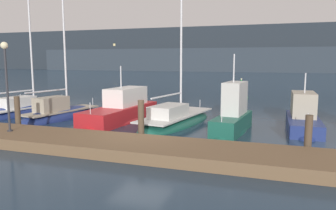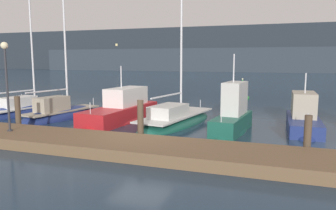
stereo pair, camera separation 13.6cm
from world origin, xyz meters
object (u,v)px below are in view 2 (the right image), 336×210
sailboat_berth_2 (28,112)px  dock_lamppost (6,72)px  channel_buoy (242,91)px  motorboat_berth_4 (122,114)px  motorboat_berth_6 (232,121)px  sailboat_berth_3 (61,116)px  sailboat_berth_5 (175,122)px  motorboat_berth_7 (303,123)px

sailboat_berth_2 → dock_lamppost: size_ratio=2.41×
sailboat_berth_2 → channel_buoy: bearing=47.3°
motorboat_berth_4 → motorboat_berth_6: motorboat_berth_6 is taller
motorboat_berth_4 → sailboat_berth_3: bearing=-171.7°
channel_buoy → dock_lamppost: 22.28m
sailboat_berth_5 → motorboat_berth_4: bearing=180.0°
motorboat_berth_4 → dock_lamppost: 7.22m
sailboat_berth_5 → channel_buoy: bearing=81.7°
sailboat_berth_2 → motorboat_berth_4: 7.45m
sailboat_berth_5 → channel_buoy: (2.11, 14.44, 0.56)m
sailboat_berth_5 → sailboat_berth_2: bearing=178.2°
sailboat_berth_2 → motorboat_berth_6: bearing=-5.2°
motorboat_berth_4 → sailboat_berth_5: 3.47m
sailboat_berth_2 → sailboat_berth_5: size_ratio=0.82×
motorboat_berth_7 → dock_lamppost: 14.91m
dock_lamppost → sailboat_berth_5: bearing=45.8°
sailboat_berth_3 → motorboat_berth_4: (3.99, 0.58, 0.24)m
sailboat_berth_3 → motorboat_berth_6: size_ratio=2.03×
motorboat_berth_4 → motorboat_berth_6: 6.92m
motorboat_berth_7 → sailboat_berth_3: bearing=-174.4°
sailboat_berth_5 → motorboat_berth_7: bearing=6.8°
sailboat_berth_2 → motorboat_berth_4: sailboat_berth_2 is taller
motorboat_berth_6 → sailboat_berth_3: bearing=178.0°
motorboat_berth_6 → dock_lamppost: 11.05m
motorboat_berth_7 → channel_buoy: 14.42m
motorboat_berth_7 → dock_lamppost: dock_lamppost is taller
sailboat_berth_3 → motorboat_berth_7: bearing=5.6°
motorboat_berth_4 → sailboat_berth_5: (3.46, -0.00, -0.24)m
sailboat_berth_2 → sailboat_berth_5: (10.90, -0.34, 0.04)m
channel_buoy → dock_lamppost: size_ratio=0.48×
channel_buoy → dock_lamppost: dock_lamppost is taller
sailboat_berth_5 → channel_buoy: sailboat_berth_5 is taller
channel_buoy → motorboat_berth_4: bearing=-111.1°
sailboat_berth_3 → dock_lamppost: 6.51m
motorboat_berth_4 → motorboat_berth_7: motorboat_berth_4 is taller
sailboat_berth_3 → motorboat_berth_4: sailboat_berth_3 is taller
sailboat_berth_3 → motorboat_berth_7: (14.32, 1.40, 0.20)m
motorboat_berth_4 → motorboat_berth_6: (6.85, -0.96, 0.17)m
sailboat_berth_2 → motorboat_berth_4: bearing=-2.6°
sailboat_berth_2 → sailboat_berth_3: bearing=-14.8°
sailboat_berth_2 → sailboat_berth_5: bearing=-1.8°
dock_lamppost → motorboat_berth_6: bearing=29.0°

